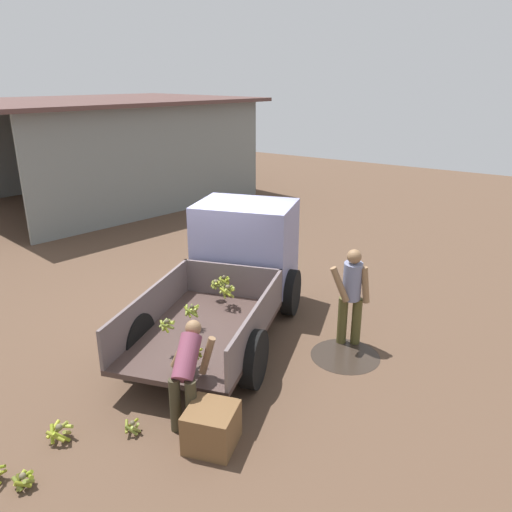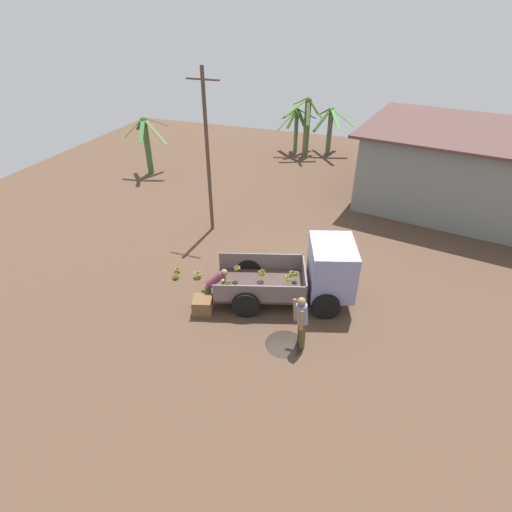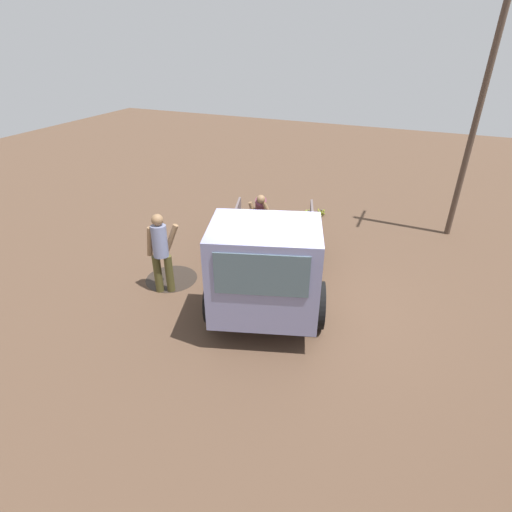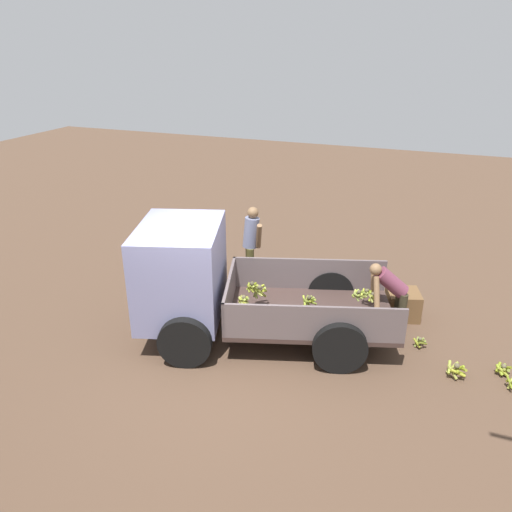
% 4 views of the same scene
% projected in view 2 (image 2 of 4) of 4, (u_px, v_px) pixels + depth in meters
% --- Properties ---
extents(ground, '(36.00, 36.00, 0.00)m').
position_uv_depth(ground, '(311.00, 289.00, 13.37)').
color(ground, brown).
extents(mud_patch_0, '(1.10, 1.10, 0.01)m').
position_uv_depth(mud_patch_0, '(285.00, 344.00, 11.23)').
color(mud_patch_0, '#2C231D').
rests_on(mud_patch_0, ground).
extents(cargo_truck, '(4.60, 3.00, 2.01)m').
position_uv_depth(cargo_truck, '(317.00, 272.00, 12.41)').
color(cargo_truck, '#3F2E2A').
rests_on(cargo_truck, ground).
extents(warehouse_shed, '(10.42, 8.67, 3.48)m').
position_uv_depth(warehouse_shed, '(487.00, 153.00, 17.32)').
color(warehouse_shed, gray).
rests_on(warehouse_shed, ground).
extents(utility_pole, '(1.26, 0.14, 6.31)m').
position_uv_depth(utility_pole, '(208.00, 153.00, 15.11)').
color(utility_pole, '#4E3C30').
rests_on(utility_pole, ground).
extents(banana_palm_0, '(2.45, 2.67, 2.74)m').
position_uv_depth(banana_palm_0, '(330.00, 129.00, 24.35)').
color(banana_palm_0, '#536E47').
rests_on(banana_palm_0, ground).
extents(banana_palm_1, '(2.29, 2.55, 3.03)m').
position_uv_depth(banana_palm_1, '(147.00, 145.00, 21.36)').
color(banana_palm_1, '#3F632F').
rests_on(banana_palm_1, ground).
extents(banana_palm_2, '(2.12, 2.29, 3.42)m').
position_uv_depth(banana_palm_2, '(307.00, 126.00, 23.81)').
color(banana_palm_2, '#59673C').
rests_on(banana_palm_2, ground).
extents(banana_palm_3, '(2.13, 2.39, 2.69)m').
position_uv_depth(banana_palm_3, '(296.00, 128.00, 24.34)').
color(banana_palm_3, '#56763D').
rests_on(banana_palm_3, ground).
extents(person_foreground_visitor, '(0.56, 0.60, 1.67)m').
position_uv_depth(person_foreground_visitor, '(301.00, 320.00, 10.72)').
color(person_foreground_visitor, '#4B4622').
rests_on(person_foreground_visitor, ground).
extents(person_worker_loading, '(0.73, 0.72, 1.28)m').
position_uv_depth(person_worker_loading, '(215.00, 284.00, 12.35)').
color(person_worker_loading, '#363120').
rests_on(person_worker_loading, ground).
extents(banana_bunch_on_ground_0, '(0.25, 0.25, 0.19)m').
position_uv_depth(banana_bunch_on_ground_0, '(176.00, 276.00, 13.81)').
color(banana_bunch_on_ground_0, brown).
rests_on(banana_bunch_on_ground_0, ground).
extents(banana_bunch_on_ground_1, '(0.23, 0.26, 0.21)m').
position_uv_depth(banana_bunch_on_ground_1, '(177.00, 270.00, 14.11)').
color(banana_bunch_on_ground_1, brown).
rests_on(banana_bunch_on_ground_1, ground).
extents(banana_bunch_on_ground_2, '(0.31, 0.31, 0.24)m').
position_uv_depth(banana_bunch_on_ground_2, '(198.00, 274.00, 13.85)').
color(banana_bunch_on_ground_2, brown).
rests_on(banana_bunch_on_ground_2, ground).
extents(banana_bunch_on_ground_3, '(0.25, 0.24, 0.19)m').
position_uv_depth(banana_bunch_on_ground_3, '(205.00, 289.00, 13.20)').
color(banana_bunch_on_ground_3, brown).
rests_on(banana_bunch_on_ground_3, ground).
extents(wooden_crate_0, '(0.72, 0.72, 0.51)m').
position_uv_depth(wooden_crate_0, '(203.00, 305.00, 12.26)').
color(wooden_crate_0, brown).
rests_on(wooden_crate_0, ground).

